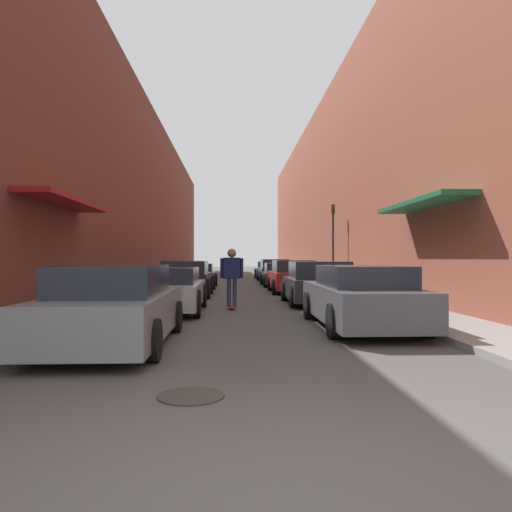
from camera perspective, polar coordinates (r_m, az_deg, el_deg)
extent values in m
plane|color=#4C4947|center=(25.98, -1.86, -3.47)|extent=(126.28, 126.28, 0.00)
cube|color=gray|center=(31.94, -9.51, -2.76)|extent=(1.80, 57.40, 0.12)
cube|color=gray|center=(32.03, 5.49, -2.75)|extent=(1.80, 57.40, 0.12)
cube|color=brown|center=(32.60, -14.60, 6.31)|extent=(4.00, 57.40, 10.36)
cube|color=maroon|center=(13.80, -20.98, 5.79)|extent=(1.00, 4.80, 0.12)
cube|color=brown|center=(32.80, 10.55, 7.02)|extent=(4.00, 57.40, 11.22)
cube|color=#1E6038|center=(14.03, 18.45, 5.69)|extent=(1.00, 4.80, 0.12)
cube|color=gray|center=(8.67, -15.71, -6.45)|extent=(1.73, 4.54, 0.69)
cube|color=#232833|center=(8.41, -16.05, -2.67)|extent=(1.52, 2.36, 0.47)
cylinder|color=black|center=(10.26, -18.53, -6.65)|extent=(0.18, 0.61, 0.61)
cylinder|color=black|center=(9.93, -9.09, -6.87)|extent=(0.18, 0.61, 0.61)
cylinder|color=black|center=(7.61, -24.41, -8.87)|extent=(0.18, 0.61, 0.61)
cylinder|color=black|center=(7.17, -11.65, -9.43)|extent=(0.18, 0.61, 0.61)
cube|color=#B7B7BC|center=(13.65, -10.31, -4.29)|extent=(1.93, 4.27, 0.60)
cube|color=#232833|center=(13.41, -10.43, -2.20)|extent=(1.69, 2.23, 0.41)
cylinder|color=black|center=(15.11, -13.17, -4.45)|extent=(0.18, 0.69, 0.69)
cylinder|color=black|center=(14.88, -6.04, -4.52)|extent=(0.18, 0.69, 0.69)
cylinder|color=black|center=(12.53, -15.39, -5.31)|extent=(0.18, 0.69, 0.69)
cylinder|color=black|center=(12.25, -6.78, -5.43)|extent=(0.18, 0.69, 0.69)
cube|color=#232326|center=(19.13, -7.99, -2.98)|extent=(1.83, 4.13, 0.69)
cube|color=#232833|center=(18.90, -8.04, -1.26)|extent=(1.59, 2.16, 0.46)
cylinder|color=black|center=(20.50, -10.09, -3.31)|extent=(0.18, 0.72, 0.72)
cylinder|color=black|center=(20.35, -5.20, -3.34)|extent=(0.18, 0.72, 0.72)
cylinder|color=black|center=(17.98, -11.14, -3.74)|extent=(0.18, 0.72, 0.72)
cylinder|color=black|center=(17.81, -5.57, -3.77)|extent=(0.18, 0.72, 0.72)
cube|color=black|center=(24.76, -6.93, -2.51)|extent=(1.96, 4.40, 0.60)
cube|color=#232833|center=(24.52, -6.97, -1.35)|extent=(1.71, 2.30, 0.41)
cylinder|color=black|center=(26.20, -8.76, -2.71)|extent=(0.18, 0.66, 0.66)
cylinder|color=black|center=(26.07, -4.65, -2.72)|extent=(0.18, 0.66, 0.66)
cylinder|color=black|center=(23.50, -9.46, -2.99)|extent=(0.18, 0.66, 0.66)
cylinder|color=black|center=(23.35, -4.89, -3.01)|extent=(0.18, 0.66, 0.66)
cube|color=#515459|center=(10.70, 11.77, -5.22)|extent=(1.78, 4.75, 0.69)
cube|color=#232833|center=(10.43, 12.09, -2.27)|extent=(1.55, 2.48, 0.43)
cylinder|color=black|center=(11.98, 6.03, -5.66)|extent=(0.18, 0.64, 0.64)
cylinder|color=black|center=(12.35, 13.93, -5.49)|extent=(0.18, 0.64, 0.64)
cylinder|color=black|center=(9.10, 8.84, -7.37)|extent=(0.18, 0.64, 0.64)
cylinder|color=black|center=(9.59, 18.98, -6.99)|extent=(0.18, 0.64, 0.64)
cube|color=#232326|center=(15.96, 7.08, -3.66)|extent=(1.97, 4.08, 0.63)
cube|color=#232833|center=(15.73, 7.21, -1.59)|extent=(1.72, 2.13, 0.53)
cylinder|color=black|center=(17.08, 3.24, -3.99)|extent=(0.18, 0.68, 0.68)
cylinder|color=black|center=(17.38, 9.46, -3.93)|extent=(0.18, 0.68, 0.68)
cylinder|color=black|center=(14.59, 4.25, -4.63)|extent=(0.18, 0.68, 0.68)
cylinder|color=black|center=(14.93, 11.49, -4.52)|extent=(0.18, 0.68, 0.68)
cube|color=maroon|center=(21.19, 4.18, -2.76)|extent=(1.83, 4.00, 0.70)
cube|color=#232833|center=(20.97, 4.24, -1.16)|extent=(1.59, 2.09, 0.49)
cylinder|color=black|center=(22.34, 1.59, -3.16)|extent=(0.18, 0.64, 0.64)
cylinder|color=black|center=(22.53, 6.00, -3.13)|extent=(0.18, 0.64, 0.64)
cylinder|color=black|center=(19.89, 2.11, -3.52)|extent=(0.18, 0.64, 0.64)
cylinder|color=black|center=(20.10, 7.06, -3.48)|extent=(0.18, 0.64, 0.64)
cube|color=#232326|center=(26.10, 2.90, -2.46)|extent=(1.91, 4.25, 0.55)
cube|color=#232833|center=(25.87, 2.94, -1.33)|extent=(1.67, 2.22, 0.48)
cylinder|color=black|center=(27.34, 0.71, -2.64)|extent=(0.18, 0.64, 0.64)
cylinder|color=black|center=(27.51, 4.54, -2.62)|extent=(0.18, 0.64, 0.64)
cylinder|color=black|center=(24.72, 1.06, -2.88)|extent=(0.18, 0.64, 0.64)
cylinder|color=black|center=(24.91, 5.30, -2.86)|extent=(0.18, 0.64, 0.64)
cube|color=navy|center=(31.13, 2.08, -1.98)|extent=(1.84, 4.67, 0.66)
cube|color=#232833|center=(30.89, 2.11, -0.88)|extent=(1.61, 2.43, 0.54)
cylinder|color=black|center=(32.52, 0.31, -2.21)|extent=(0.18, 0.70, 0.70)
cylinder|color=black|center=(32.66, 3.42, -2.20)|extent=(0.18, 0.70, 0.70)
cylinder|color=black|center=(29.64, 0.60, -2.40)|extent=(0.18, 0.70, 0.70)
cylinder|color=black|center=(29.79, 4.01, -2.39)|extent=(0.18, 0.70, 0.70)
cube|color=gray|center=(36.08, 1.39, -1.81)|extent=(1.84, 4.09, 0.59)
cube|color=#232833|center=(35.87, 1.41, -0.99)|extent=(1.58, 2.14, 0.45)
cylinder|color=black|center=(37.29, -0.05, -1.97)|extent=(0.18, 0.69, 0.69)
cylinder|color=black|center=(37.40, 2.56, -1.96)|extent=(0.18, 0.69, 0.69)
cylinder|color=black|center=(34.78, 0.14, -2.09)|extent=(0.18, 0.69, 0.69)
cylinder|color=black|center=(34.90, 2.93, -2.09)|extent=(0.18, 0.69, 0.69)
cube|color=#B2231E|center=(14.28, -2.78, -5.82)|extent=(0.20, 0.78, 0.02)
cylinder|color=beige|center=(14.53, -3.08, -5.87)|extent=(0.03, 0.06, 0.06)
cylinder|color=beige|center=(14.53, -2.48, -5.87)|extent=(0.03, 0.06, 0.06)
cylinder|color=beige|center=(14.04, -3.10, -6.07)|extent=(0.03, 0.06, 0.06)
cylinder|color=beige|center=(14.04, -2.47, -6.07)|extent=(0.03, 0.06, 0.06)
cylinder|color=#2D3351|center=(14.25, -3.12, -4.20)|extent=(0.12, 0.12, 0.79)
cylinder|color=#2D3351|center=(14.25, -2.45, -4.20)|extent=(0.12, 0.12, 0.79)
cube|color=#191E4C|center=(14.22, -2.78, -1.40)|extent=(0.47, 0.21, 0.61)
sphere|color=#8C664C|center=(14.22, -2.78, 0.33)|extent=(0.25, 0.25, 0.25)
cylinder|color=#191E4C|center=(14.22, -3.92, -1.40)|extent=(0.09, 0.09, 0.57)
cylinder|color=#191E4C|center=(14.22, -1.64, -1.40)|extent=(0.09, 0.09, 0.57)
cylinder|color=#332D28|center=(5.44, -7.44, -15.58)|extent=(0.70, 0.70, 0.02)
cylinder|color=#2D2D2D|center=(24.41, 8.80, 1.23)|extent=(0.10, 0.10, 3.93)
cube|color=#332D0F|center=(24.51, 8.80, 5.31)|extent=(0.16, 0.16, 0.45)
sphere|color=red|center=(24.44, 8.84, 5.59)|extent=(0.11, 0.11, 0.11)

